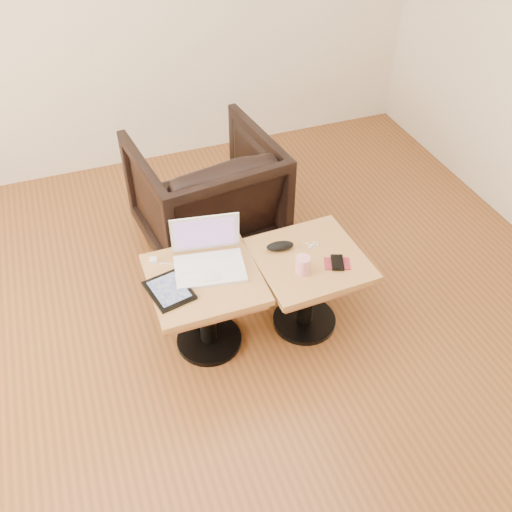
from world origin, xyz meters
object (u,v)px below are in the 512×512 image
object	(u,v)px
side_table_right	(308,275)
laptop	(208,257)
striped_cup	(303,265)
armchair	(206,194)
side_table_left	(205,294)

from	to	relation	value
side_table_right	laptop	size ratio (longest dim) A/B	1.46
striped_cup	armchair	size ratio (longest dim) A/B	0.11
armchair	side_table_right	bearing A→B (deg)	101.54
side_table_left	armchair	xyz separation A→B (m)	(0.25, 0.82, 0.00)
side_table_right	armchair	xyz separation A→B (m)	(-0.29, 0.86, 0.00)
side_table_right	laptop	xyz separation A→B (m)	(-0.49, 0.12, 0.17)
laptop	armchair	bearing A→B (deg)	84.40
laptop	striped_cup	xyz separation A→B (m)	(0.41, -0.21, -0.00)
side_table_left	armchair	size ratio (longest dim) A/B	0.66
laptop	armchair	xyz separation A→B (m)	(0.20, 0.74, -0.17)
striped_cup	armchair	world-z (taller)	armchair
striped_cup	laptop	bearing A→B (deg)	152.88
armchair	striped_cup	bearing A→B (deg)	95.59
side_table_right	armchair	distance (m)	0.91
side_table_right	laptop	bearing A→B (deg)	163.56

